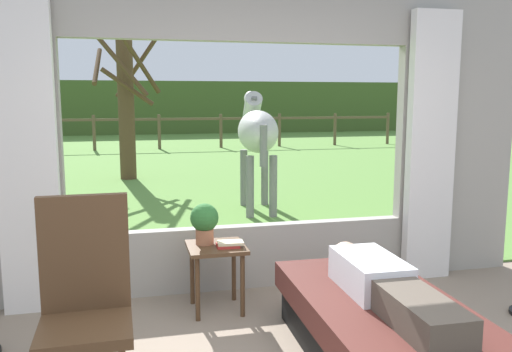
% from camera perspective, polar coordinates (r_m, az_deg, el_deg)
% --- Properties ---
extents(back_wall_with_window, '(5.20, 0.12, 2.55)m').
position_cam_1_polar(back_wall_with_window, '(4.47, -1.38, 3.37)').
color(back_wall_with_window, '#9E998E').
rests_on(back_wall_with_window, ground_plane).
extents(curtain_panel_left, '(0.44, 0.10, 2.40)m').
position_cam_1_polar(curtain_panel_left, '(4.30, -23.55, 1.81)').
color(curtain_panel_left, silver).
rests_on(curtain_panel_left, ground_plane).
extents(curtain_panel_right, '(0.44, 0.10, 2.40)m').
position_cam_1_polar(curtain_panel_right, '(4.98, 18.36, 2.90)').
color(curtain_panel_right, silver).
rests_on(curtain_panel_right, ground_plane).
extents(outdoor_pasture_lawn, '(36.00, 21.68, 0.02)m').
position_cam_1_polar(outdoor_pasture_lawn, '(15.37, -9.98, 2.21)').
color(outdoor_pasture_lawn, '#568438').
rests_on(outdoor_pasture_lawn, ground_plane).
extents(distant_hill_ridge, '(36.00, 2.00, 2.40)m').
position_cam_1_polar(distant_hill_ridge, '(25.11, -11.50, 7.27)').
color(distant_hill_ridge, '#425B27').
rests_on(distant_hill_ridge, ground_plane).
extents(recliner_sofa, '(0.93, 1.72, 0.42)m').
position_cam_1_polar(recliner_sofa, '(3.50, 13.14, -15.81)').
color(recliner_sofa, black).
rests_on(recliner_sofa, ground_plane).
extents(reclining_person, '(0.35, 1.43, 0.22)m').
position_cam_1_polar(reclining_person, '(3.35, 13.71, -11.39)').
color(reclining_person, silver).
rests_on(reclining_person, recliner_sofa).
extents(rocking_chair, '(0.49, 0.69, 1.12)m').
position_cam_1_polar(rocking_chair, '(3.08, -17.94, -12.92)').
color(rocking_chair, '#4C331E').
rests_on(rocking_chair, ground_plane).
extents(side_table, '(0.44, 0.44, 0.52)m').
position_cam_1_polar(side_table, '(4.13, -4.31, -8.75)').
color(side_table, '#4C331E').
rests_on(side_table, ground_plane).
extents(potted_plant, '(0.22, 0.22, 0.32)m').
position_cam_1_polar(potted_plant, '(4.10, -5.60, -4.87)').
color(potted_plant, '#9E6042').
rests_on(potted_plant, side_table).
extents(book_stack, '(0.21, 0.14, 0.04)m').
position_cam_1_polar(book_stack, '(4.05, -2.93, -7.37)').
color(book_stack, '#B22D28').
rests_on(book_stack, side_table).
extents(horse, '(0.70, 1.82, 1.73)m').
position_cam_1_polar(horse, '(7.61, 0.11, 4.76)').
color(horse, '#B2B2AD').
rests_on(horse, outdoor_pasture_lawn).
extents(pasture_tree, '(1.31, 1.44, 2.89)m').
position_cam_1_polar(pasture_tree, '(10.86, -13.89, 7.66)').
color(pasture_tree, '#4C3823').
rests_on(pasture_tree, outdoor_pasture_lawn).
extents(pasture_fence_line, '(16.10, 0.10, 1.10)m').
position_cam_1_polar(pasture_fence_line, '(17.17, -10.44, 5.31)').
color(pasture_fence_line, brown).
rests_on(pasture_fence_line, outdoor_pasture_lawn).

